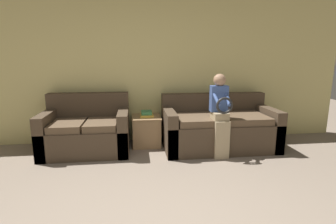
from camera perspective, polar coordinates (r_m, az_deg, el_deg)
name	(u,v)px	position (r m, az deg, el deg)	size (l,w,h in m)	color
wall_back	(143,71)	(4.74, -5.47, 8.95)	(7.40, 0.06, 2.55)	#DBCC7F
couch_main	(218,128)	(4.53, 10.84, -3.50)	(1.85, 0.96, 0.88)	#473828
couch_side	(87,132)	(4.46, -17.20, -4.10)	(1.34, 0.90, 0.92)	#473828
child_left_seated	(220,111)	(4.04, 11.31, 0.32)	(0.26, 0.38, 1.27)	tan
side_shelf	(146,130)	(4.59, -4.71, -3.95)	(0.49, 0.54, 0.51)	#9E7A51
book_stack	(147,114)	(4.53, -4.68, -0.43)	(0.23, 0.28, 0.09)	gold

